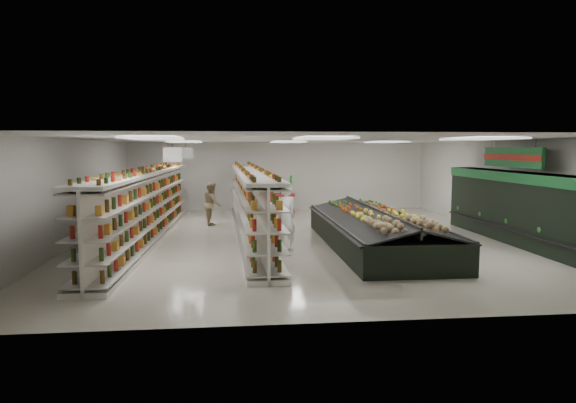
{
  "coord_description": "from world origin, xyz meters",
  "views": [
    {
      "loc": [
        -2.17,
        -16.26,
        2.94
      ],
      "look_at": [
        -0.37,
        0.46,
        1.17
      ],
      "focal_mm": 32.0,
      "sensor_mm": 36.0,
      "label": 1
    }
  ],
  "objects": [
    {
      "name": "ceiling",
      "position": [
        0.0,
        0.0,
        3.2
      ],
      "size": [
        14.0,
        16.0,
        0.02
      ],
      "primitive_type": "cube",
      "color": "white",
      "rests_on": "wall_back"
    },
    {
      "name": "shopper_main",
      "position": [
        -0.71,
        -1.94,
        0.98
      ],
      "size": [
        0.85,
        0.77,
        1.95
      ],
      "primitive_type": "imported",
      "rotation": [
        0.0,
        0.0,
        3.7
      ],
      "color": "silver",
      "rests_on": "floor"
    },
    {
      "name": "gondola_center",
      "position": [
        -1.6,
        0.68,
        1.01
      ],
      "size": [
        1.29,
        12.69,
        2.2
      ],
      "rotation": [
        0.0,
        0.0,
        0.03
      ],
      "color": "silver",
      "rests_on": "floor"
    },
    {
      "name": "aisle_sign_near",
      "position": [
        -3.8,
        -2.0,
        2.75
      ],
      "size": [
        0.52,
        0.06,
        0.75
      ],
      "color": "white",
      "rests_on": "ceiling"
    },
    {
      "name": "shopper_background",
      "position": [
        -2.98,
        3.39,
        0.82
      ],
      "size": [
        0.59,
        0.86,
        1.64
      ],
      "primitive_type": "imported",
      "rotation": [
        0.0,
        0.0,
        1.7
      ],
      "color": "#9E8A61",
      "rests_on": "floor"
    },
    {
      "name": "floor",
      "position": [
        0.0,
        0.0,
        0.0
      ],
      "size": [
        16.0,
        16.0,
        0.0
      ],
      "primitive_type": "plane",
      "color": "beige",
      "rests_on": "ground"
    },
    {
      "name": "wall_front",
      "position": [
        0.0,
        -8.0,
        1.6
      ],
      "size": [
        14.0,
        0.02,
        3.2
      ],
      "primitive_type": "cube",
      "color": "silver",
      "rests_on": "floor"
    },
    {
      "name": "produce_island",
      "position": [
        2.01,
        -1.54,
        0.53
      ],
      "size": [
        2.86,
        7.81,
        1.17
      ],
      "rotation": [
        0.0,
        0.0,
        -0.0
      ],
      "color": "black",
      "rests_on": "floor"
    },
    {
      "name": "hortifruti_banner",
      "position": [
        6.25,
        -1.5,
        2.65
      ],
      "size": [
        0.12,
        3.2,
        0.95
      ],
      "color": "#1C6930",
      "rests_on": "ceiling"
    },
    {
      "name": "soda_endcap",
      "position": [
        -0.0,
        6.67,
        0.75
      ],
      "size": [
        1.3,
        0.96,
        1.56
      ],
      "rotation": [
        0.0,
        0.0,
        -0.11
      ],
      "color": "#A81F13",
      "rests_on": "floor"
    },
    {
      "name": "aisle_sign_far",
      "position": [
        -3.8,
        2.0,
        2.75
      ],
      "size": [
        0.52,
        0.06,
        0.75
      ],
      "color": "white",
      "rests_on": "ceiling"
    },
    {
      "name": "wall_back",
      "position": [
        0.0,
        8.0,
        1.6
      ],
      "size": [
        14.0,
        0.02,
        3.2
      ],
      "primitive_type": "cube",
      "color": "silver",
      "rests_on": "floor"
    },
    {
      "name": "wall_left",
      "position": [
        -7.0,
        0.0,
        1.6
      ],
      "size": [
        0.02,
        16.0,
        3.2
      ],
      "primitive_type": "cube",
      "color": "silver",
      "rests_on": "floor"
    },
    {
      "name": "wall_right",
      "position": [
        7.0,
        0.0,
        1.6
      ],
      "size": [
        0.02,
        16.0,
        3.2
      ],
      "primitive_type": "cube",
      "color": "silver",
      "rests_on": "floor"
    },
    {
      "name": "gondola_left",
      "position": [
        -4.91,
        0.13,
        1.01
      ],
      "size": [
        1.34,
        12.69,
        2.2
      ],
      "rotation": [
        0.0,
        0.0,
        -0.03
      ],
      "color": "silver",
      "rests_on": "floor"
    },
    {
      "name": "produce_wall_case",
      "position": [
        6.53,
        -1.5,
        1.24
      ],
      "size": [
        0.93,
        8.0,
        2.2
      ],
      "color": "black",
      "rests_on": "floor"
    }
  ]
}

